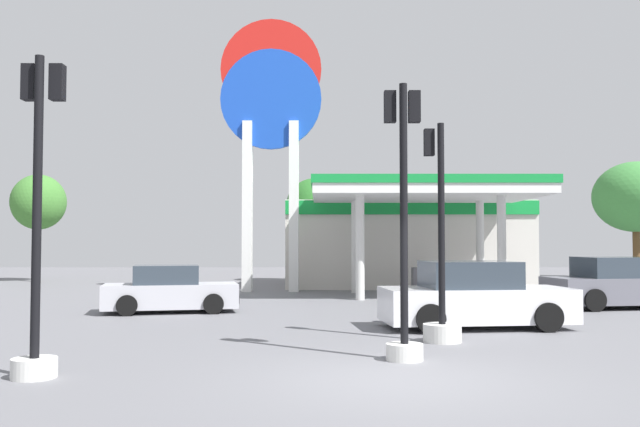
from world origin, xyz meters
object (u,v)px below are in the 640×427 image
(car_1, at_px, (616,285))
(car_2, at_px, (168,291))
(station_pole_sign, at_px, (269,118))
(tree_2, at_px, (633,197))
(traffic_signal_1, at_px, (439,288))
(tree_0, at_px, (36,203))
(car_0, at_px, (472,298))
(traffic_signal_2, at_px, (35,253))
(traffic_signal_0, at_px, (402,248))
(tree_1, at_px, (314,204))

(car_1, height_order, car_2, car_1)
(station_pole_sign, xyz_separation_m, tree_2, (19.65, 9.08, -2.75))
(car_1, xyz_separation_m, traffic_signal_1, (-6.89, -7.17, 0.38))
(car_1, distance_m, tree_0, 28.36)
(car_0, relative_size, traffic_signal_2, 0.94)
(traffic_signal_0, height_order, tree_2, tree_2)
(car_0, height_order, car_1, car_0)
(tree_1, bearing_deg, car_1, -55.33)
(tree_0, bearing_deg, car_0, -45.75)
(car_1, relative_size, car_2, 1.14)
(tree_1, relative_size, tree_2, 0.83)
(car_2, xyz_separation_m, tree_2, (22.02, 17.35, 3.95))
(tree_2, bearing_deg, tree_1, -173.05)
(traffic_signal_0, distance_m, traffic_signal_2, 6.06)
(car_2, relative_size, traffic_signal_1, 0.90)
(tree_1, bearing_deg, tree_2, 6.95)
(traffic_signal_0, xyz_separation_m, tree_2, (16.08, 25.41, 2.60))
(car_1, distance_m, traffic_signal_2, 17.59)
(tree_0, bearing_deg, tree_1, -1.15)
(car_0, distance_m, tree_0, 26.93)
(tree_2, bearing_deg, traffic_signal_0, -122.34)
(station_pole_sign, distance_m, car_0, 14.82)
(traffic_signal_2, bearing_deg, car_1, 38.22)
(station_pole_sign, distance_m, car_2, 10.90)
(traffic_signal_0, xyz_separation_m, tree_1, (-1.71, 23.24, 2.10))
(station_pole_sign, height_order, tree_1, station_pole_sign)
(car_2, bearing_deg, traffic_signal_1, -40.32)
(car_2, relative_size, traffic_signal_2, 0.83)
(traffic_signal_0, bearing_deg, car_2, 126.37)
(station_pole_sign, distance_m, traffic_signal_2, 18.81)
(traffic_signal_0, bearing_deg, tree_1, 94.20)
(station_pole_sign, relative_size, traffic_signal_2, 2.32)
(traffic_signal_1, xyz_separation_m, tree_0, (-17.41, 21.39, 3.04))
(car_0, height_order, tree_1, tree_1)
(traffic_signal_2, distance_m, tree_1, 25.22)
(station_pole_sign, bearing_deg, traffic_signal_2, -97.32)
(tree_0, bearing_deg, station_pole_sign, -29.37)
(car_0, bearing_deg, traffic_signal_0, -117.22)
(car_2, xyz_separation_m, traffic_signal_0, (5.93, -8.06, 1.35))
(car_2, xyz_separation_m, traffic_signal_1, (6.97, -5.91, 0.48))
(car_0, height_order, traffic_signal_0, traffic_signal_0)
(car_2, height_order, traffic_signal_1, traffic_signal_1)
(car_2, height_order, tree_1, tree_1)
(car_2, distance_m, tree_2, 28.31)
(traffic_signal_1, height_order, traffic_signal_2, traffic_signal_2)
(traffic_signal_0, distance_m, tree_1, 23.39)
(station_pole_sign, relative_size, tree_1, 2.13)
(car_1, height_order, traffic_signal_2, traffic_signal_2)
(station_pole_sign, distance_m, tree_2, 21.82)
(station_pole_sign, bearing_deg, tree_0, 150.63)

